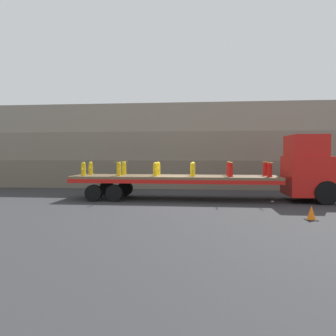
# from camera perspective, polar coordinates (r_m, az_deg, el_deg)

# --- Properties ---
(ground_plane) EXTENTS (120.00, 120.00, 0.00)m
(ground_plane) POSITION_cam_1_polar(r_m,az_deg,el_deg) (17.43, 1.17, -5.47)
(ground_plane) COLOR #2D2D30
(rock_cliff) EXTENTS (60.00, 3.30, 5.94)m
(rock_cliff) POSITION_cam_1_polar(r_m,az_deg,el_deg) (23.85, 2.51, 3.78)
(rock_cliff) COLOR #706656
(rock_cliff) RESTS_ON ground_plane
(truck_cab) EXTENTS (2.36, 2.61, 3.35)m
(truck_cab) POSITION_cam_1_polar(r_m,az_deg,el_deg) (18.07, 23.61, -0.15)
(truck_cab) COLOR red
(truck_cab) RESTS_ON ground_plane
(flatbed_trailer) EXTENTS (10.76, 2.64, 1.26)m
(flatbed_trailer) POSITION_cam_1_polar(r_m,az_deg,el_deg) (17.39, -0.93, -2.04)
(flatbed_trailer) COLOR brown
(flatbed_trailer) RESTS_ON ground_plane
(fire_hydrant_yellow_near_0) EXTENTS (0.29, 0.49, 0.72)m
(fire_hydrant_yellow_near_0) POSITION_cam_1_polar(r_m,az_deg,el_deg) (17.79, -14.51, -0.19)
(fire_hydrant_yellow_near_0) COLOR gold
(fire_hydrant_yellow_near_0) RESTS_ON flatbed_trailer
(fire_hydrant_yellow_far_0) EXTENTS (0.29, 0.49, 0.72)m
(fire_hydrant_yellow_far_0) POSITION_cam_1_polar(r_m,az_deg,el_deg) (18.85, -13.32, -0.04)
(fire_hydrant_yellow_far_0) COLOR gold
(fire_hydrant_yellow_far_0) RESTS_ON flatbed_trailer
(fire_hydrant_yellow_near_1) EXTENTS (0.29, 0.49, 0.72)m
(fire_hydrant_yellow_near_1) POSITION_cam_1_polar(r_m,az_deg,el_deg) (17.22, -8.54, -0.22)
(fire_hydrant_yellow_near_1) COLOR gold
(fire_hydrant_yellow_near_1) RESTS_ON flatbed_trailer
(fire_hydrant_yellow_far_1) EXTENTS (0.29, 0.49, 0.72)m
(fire_hydrant_yellow_far_1) POSITION_cam_1_polar(r_m,az_deg,el_deg) (18.30, -7.66, -0.07)
(fire_hydrant_yellow_far_1) COLOR gold
(fire_hydrant_yellow_far_1) RESTS_ON flatbed_trailer
(fire_hydrant_yellow_near_2) EXTENTS (0.29, 0.49, 0.72)m
(fire_hydrant_yellow_near_2) POSITION_cam_1_polar(r_m,az_deg,el_deg) (16.84, -2.23, -0.25)
(fire_hydrant_yellow_near_2) COLOR gold
(fire_hydrant_yellow_near_2) RESTS_ON flatbed_trailer
(fire_hydrant_yellow_far_2) EXTENTS (0.29, 0.49, 0.72)m
(fire_hydrant_yellow_far_2) POSITION_cam_1_polar(r_m,az_deg,el_deg) (17.95, -1.72, -0.09)
(fire_hydrant_yellow_far_2) COLOR gold
(fire_hydrant_yellow_far_2) RESTS_ON flatbed_trailer
(fire_hydrant_yellow_near_3) EXTENTS (0.29, 0.49, 0.72)m
(fire_hydrant_yellow_near_3) POSITION_cam_1_polar(r_m,az_deg,el_deg) (16.67, 4.28, -0.28)
(fire_hydrant_yellow_near_3) COLOR gold
(fire_hydrant_yellow_near_3) RESTS_ON flatbed_trailer
(fire_hydrant_yellow_far_3) EXTENTS (0.29, 0.49, 0.72)m
(fire_hydrant_yellow_far_3) POSITION_cam_1_polar(r_m,az_deg,el_deg) (17.79, 4.39, -0.12)
(fire_hydrant_yellow_far_3) COLOR gold
(fire_hydrant_yellow_far_3) RESTS_ON flatbed_trailer
(fire_hydrant_red_near_4) EXTENTS (0.29, 0.49, 0.72)m
(fire_hydrant_red_near_4) POSITION_cam_1_polar(r_m,az_deg,el_deg) (16.72, 10.84, -0.31)
(fire_hydrant_red_near_4) COLOR red
(fire_hydrant_red_near_4) RESTS_ON flatbed_trailer
(fire_hydrant_red_far_4) EXTENTS (0.29, 0.49, 0.72)m
(fire_hydrant_red_far_4) POSITION_cam_1_polar(r_m,az_deg,el_deg) (17.84, 10.54, -0.15)
(fire_hydrant_red_far_4) COLOR red
(fire_hydrant_red_far_4) RESTS_ON flatbed_trailer
(fire_hydrant_red_near_5) EXTENTS (0.29, 0.49, 0.72)m
(fire_hydrant_red_near_5) POSITION_cam_1_polar(r_m,az_deg,el_deg) (16.99, 17.28, -0.33)
(fire_hydrant_red_near_5) COLOR red
(fire_hydrant_red_near_5) RESTS_ON flatbed_trailer
(fire_hydrant_red_far_5) EXTENTS (0.29, 0.49, 0.72)m
(fire_hydrant_red_far_5) POSITION_cam_1_polar(r_m,az_deg,el_deg) (18.09, 16.59, -0.17)
(fire_hydrant_red_far_5) COLOR red
(fire_hydrant_red_far_5) RESTS_ON flatbed_trailer
(cargo_strap_rear) EXTENTS (0.05, 2.74, 0.01)m
(cargo_strap_rear) POSITION_cam_1_polar(r_m,az_deg,el_deg) (17.75, -8.09, 1.09)
(cargo_strap_rear) COLOR yellow
(cargo_strap_rear) RESTS_ON fire_hydrant_yellow_near_1
(cargo_strap_middle) EXTENTS (0.05, 2.74, 0.01)m
(cargo_strap_middle) POSITION_cam_1_polar(r_m,az_deg,el_deg) (17.27, 10.70, 1.04)
(cargo_strap_middle) COLOR yellow
(cargo_strap_middle) RESTS_ON fire_hydrant_red_near_4
(cargo_strap_front) EXTENTS (0.05, 2.74, 0.01)m
(cargo_strap_front) POSITION_cam_1_polar(r_m,az_deg,el_deg) (17.53, 16.94, 1.00)
(cargo_strap_front) COLOR yellow
(cargo_strap_front) RESTS_ON fire_hydrant_red_near_5
(traffic_cone) EXTENTS (0.40, 0.40, 0.52)m
(traffic_cone) POSITION_cam_1_polar(r_m,az_deg,el_deg) (12.99, 23.69, -7.22)
(traffic_cone) COLOR black
(traffic_cone) RESTS_ON ground_plane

